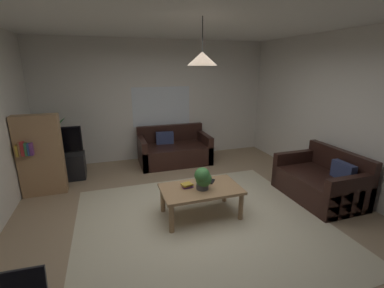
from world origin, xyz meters
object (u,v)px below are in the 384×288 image
(tv, at_px, (57,141))
(book_on_table_1, at_px, (188,185))
(couch_right_side, at_px, (320,183))
(book_on_table_0, at_px, (188,187))
(couch_under_window, at_px, (174,151))
(bookshelf_corner, at_px, (40,155))
(book_on_table_2, at_px, (187,184))
(tv_stand, at_px, (61,167))
(pendant_lamp, at_px, (202,59))
(remote_on_table_0, at_px, (212,181))
(potted_plant_on_table, at_px, (203,178))
(potted_palm_corner, at_px, (53,148))
(coffee_table, at_px, (201,192))

(tv, bearing_deg, book_on_table_1, -45.16)
(couch_right_side, xyz_separation_m, book_on_table_0, (-2.28, 0.17, 0.19))
(book_on_table_1, bearing_deg, tv, 134.84)
(couch_under_window, height_order, bookshelf_corner, bookshelf_corner)
(book_on_table_0, xyz_separation_m, book_on_table_2, (-0.01, 0.00, 0.04))
(book_on_table_1, distance_m, tv_stand, 2.85)
(pendant_lamp, bearing_deg, book_on_table_0, 157.62)
(remote_on_table_0, bearing_deg, couch_under_window, -52.09)
(bookshelf_corner, relative_size, pendant_lamp, 2.40)
(book_on_table_1, xyz_separation_m, potted_plant_on_table, (0.19, -0.15, 0.15))
(book_on_table_1, height_order, tv_stand, tv_stand)
(book_on_table_2, relative_size, tv_stand, 0.16)
(tv_stand, bearing_deg, potted_palm_corner, 109.59)
(remote_on_table_0, xyz_separation_m, pendant_lamp, (-0.23, -0.13, 1.79))
(potted_palm_corner, bearing_deg, coffee_table, -48.04)
(pendant_lamp, bearing_deg, remote_on_table_0, 29.76)
(remote_on_table_0, bearing_deg, book_on_table_1, 42.91)
(book_on_table_1, bearing_deg, bookshelf_corner, 146.72)
(remote_on_table_0, height_order, pendant_lamp, pendant_lamp)
(coffee_table, distance_m, book_on_table_1, 0.22)
(couch_right_side, distance_m, tv_stand, 4.81)
(book_on_table_1, xyz_separation_m, pendant_lamp, (0.18, -0.09, 1.77))
(coffee_table, relative_size, book_on_table_1, 7.45)
(potted_plant_on_table, bearing_deg, potted_palm_corner, 131.40)
(tv_stand, bearing_deg, book_on_table_0, -45.69)
(coffee_table, relative_size, tv, 1.29)
(couch_under_window, bearing_deg, tv, -173.61)
(couch_under_window, height_order, remote_on_table_0, couch_under_window)
(book_on_table_0, xyz_separation_m, tv, (-1.99, 2.01, 0.33))
(tv, bearing_deg, couch_right_side, -27.08)
(couch_under_window, bearing_deg, potted_palm_corner, 174.25)
(couch_right_side, xyz_separation_m, pendant_lamp, (-2.11, 0.10, 1.98))
(book_on_table_0, bearing_deg, coffee_table, -22.38)
(tv_stand, bearing_deg, remote_on_table_0, -39.56)
(couch_under_window, bearing_deg, book_on_table_2, -99.51)
(couch_under_window, bearing_deg, remote_on_table_0, -88.91)
(coffee_table, distance_m, book_on_table_2, 0.24)
(book_on_table_1, relative_size, book_on_table_2, 1.04)
(tv, distance_m, pendant_lamp, 3.35)
(couch_right_side, height_order, remote_on_table_0, couch_right_side)
(book_on_table_1, relative_size, bookshelf_corner, 0.11)
(tv_stand, bearing_deg, potted_plant_on_table, -44.94)
(coffee_table, distance_m, pendant_lamp, 1.87)
(book_on_table_0, distance_m, pendant_lamp, 1.80)
(book_on_table_0, distance_m, book_on_table_1, 0.03)
(coffee_table, bearing_deg, book_on_table_2, 158.76)
(coffee_table, distance_m, potted_palm_corner, 3.51)
(tv_stand, bearing_deg, couch_right_side, -27.31)
(couch_right_side, xyz_separation_m, coffee_table, (-2.11, 0.10, 0.11))
(book_on_table_2, relative_size, remote_on_table_0, 0.93)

